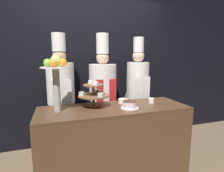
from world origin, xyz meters
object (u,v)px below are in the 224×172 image
at_px(cup_white, 151,101).
at_px(chef_center_right, 138,88).
at_px(chef_center_left, 103,91).
at_px(cake_round, 130,105).
at_px(chef_left, 61,93).
at_px(fruit_pedestal, 56,73).
at_px(tiered_stand, 93,93).
at_px(serving_bowl_far, 123,101).

bearing_deg(cup_white, chef_center_right, 82.37).
height_order(cup_white, chef_center_left, chef_center_left).
xyz_separation_m(cake_round, chef_left, (-0.78, 0.71, 0.06)).
relative_size(cake_round, chef_left, 0.12).
distance_m(fruit_pedestal, cake_round, 0.93).
bearing_deg(cup_white, tiered_stand, 175.20).
xyz_separation_m(tiered_stand, chef_left, (-0.37, 0.52, -0.07)).
relative_size(fruit_pedestal, chef_left, 0.35).
height_order(fruit_pedestal, serving_bowl_far, fruit_pedestal).
distance_m(fruit_pedestal, chef_center_left, 0.96).
distance_m(serving_bowl_far, chef_center_left, 0.50).
bearing_deg(chef_left, cup_white, -26.83).
bearing_deg(cake_round, fruit_pedestal, 170.34).
height_order(serving_bowl_far, chef_center_right, chef_center_right).
relative_size(cup_white, chef_left, 0.04).
xyz_separation_m(cup_white, chef_left, (-1.15, 0.58, 0.07)).
bearing_deg(tiered_stand, fruit_pedestal, -172.66).
bearing_deg(chef_center_right, chef_left, 180.00).
xyz_separation_m(fruit_pedestal, cup_white, (1.20, -0.01, -0.41)).
bearing_deg(chef_center_left, fruit_pedestal, -140.13).
height_order(fruit_pedestal, chef_center_right, chef_center_right).
bearing_deg(chef_center_right, chef_center_left, 180.00).
bearing_deg(serving_bowl_far, chef_center_left, 108.93).
bearing_deg(chef_center_left, serving_bowl_far, -71.07).
bearing_deg(tiered_stand, serving_bowl_far, 6.68).
distance_m(chef_left, chef_center_right, 1.23).
height_order(fruit_pedestal, cup_white, fruit_pedestal).
xyz_separation_m(cup_white, chef_center_right, (0.08, 0.58, 0.07)).
relative_size(cake_round, chef_center_right, 0.12).
xyz_separation_m(chef_left, chef_center_left, (0.63, 0.00, -0.02)).
bearing_deg(serving_bowl_far, cup_white, -17.55).
distance_m(serving_bowl_far, chef_center_right, 0.64).
relative_size(serving_bowl_far, chef_center_left, 0.09).
relative_size(fruit_pedestal, chef_center_left, 0.34).
distance_m(fruit_pedestal, chef_left, 0.67).
relative_size(tiered_stand, cake_round, 1.77).
bearing_deg(chef_center_right, cake_round, -122.30).
xyz_separation_m(tiered_stand, cup_white, (0.78, -0.07, -0.14)).
xyz_separation_m(cup_white, serving_bowl_far, (-0.36, 0.11, -0.00)).
relative_size(fruit_pedestal, cake_round, 2.94).
xyz_separation_m(cake_round, serving_bowl_far, (0.01, 0.25, -0.01)).
bearing_deg(cup_white, chef_center_left, 131.85).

